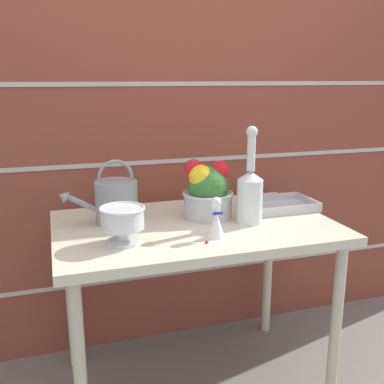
% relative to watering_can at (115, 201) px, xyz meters
% --- Properties ---
extents(ground_plane, '(12.00, 12.00, 0.00)m').
position_rel_watering_can_xyz_m(ground_plane, '(0.30, -0.10, -0.83)').
color(ground_plane, slate).
extents(brick_wall, '(3.60, 0.08, 2.20)m').
position_rel_watering_can_xyz_m(brick_wall, '(0.30, 0.36, 0.27)').
color(brick_wall, brown).
rests_on(brick_wall, ground_plane).
extents(patio_table, '(1.11, 0.71, 0.74)m').
position_rel_watering_can_xyz_m(patio_table, '(0.30, -0.10, -0.17)').
color(patio_table, beige).
rests_on(patio_table, ground_plane).
extents(watering_can, '(0.31, 0.17, 0.26)m').
position_rel_watering_can_xyz_m(watering_can, '(0.00, 0.00, 0.00)').
color(watering_can, gray).
rests_on(watering_can, patio_table).
extents(crystal_pedestal_bowl, '(0.16, 0.16, 0.13)m').
position_rel_watering_can_xyz_m(crystal_pedestal_bowl, '(-0.01, -0.24, -0.01)').
color(crystal_pedestal_bowl, silver).
rests_on(crystal_pedestal_bowl, patio_table).
extents(flower_planter, '(0.21, 0.21, 0.24)m').
position_rel_watering_can_xyz_m(flower_planter, '(0.38, -0.04, 0.02)').
color(flower_planter, '#BCBCC1').
rests_on(flower_planter, patio_table).
extents(glass_decanter, '(0.10, 0.10, 0.39)m').
position_rel_watering_can_xyz_m(glass_decanter, '(0.51, -0.16, 0.04)').
color(glass_decanter, silver).
rests_on(glass_decanter, patio_table).
extents(figurine_vase, '(0.07, 0.07, 0.15)m').
position_rel_watering_can_xyz_m(figurine_vase, '(0.32, -0.28, -0.03)').
color(figurine_vase, white).
rests_on(figurine_vase, patio_table).
extents(wire_tray, '(0.32, 0.22, 0.04)m').
position_rel_watering_can_xyz_m(wire_tray, '(0.72, -0.02, -0.08)').
color(wire_tray, '#B7B7BC').
rests_on(wire_tray, patio_table).
extents(fallen_petal, '(0.01, 0.01, 0.01)m').
position_rel_watering_can_xyz_m(fallen_petal, '(0.27, -0.33, -0.09)').
color(fallen_petal, red).
rests_on(fallen_petal, patio_table).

